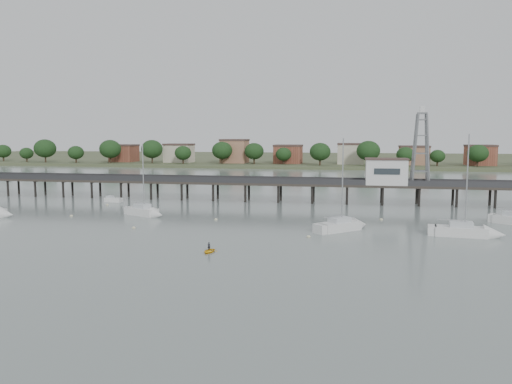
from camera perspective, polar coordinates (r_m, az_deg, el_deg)
ground_plane at (r=48.42m, az=-11.67°, el=-10.21°), size 500.00×500.00×0.00m
pier at (r=104.84m, az=0.84°, el=1.00°), size 150.00×5.00×5.50m
pier_building at (r=103.30m, az=14.65°, el=2.31°), size 8.40×5.40×5.30m
lattice_tower at (r=103.74m, az=18.31°, el=4.66°), size 3.20×3.20×15.50m
sailboat_d at (r=74.54m, az=23.55°, el=-4.24°), size 9.29×3.68×14.86m
sailboat_c at (r=74.50m, az=10.32°, el=-3.80°), size 8.03×7.72×14.22m
sailboat_b at (r=87.82m, az=-12.32°, el=-2.29°), size 8.03×5.38×12.94m
white_tender at (r=108.23m, az=-16.02°, el=-0.87°), size 3.79×1.87×1.42m
yellow_dinghy at (r=59.91m, az=-5.40°, el=-6.87°), size 1.69×0.64×2.31m
dinghy_occupant at (r=59.91m, az=-5.40°, el=-6.87°), size 0.73×1.03×0.23m
mooring_buoys at (r=79.57m, az=-2.00°, el=-3.45°), size 74.36×24.56×0.39m
far_shore at (r=283.22m, az=7.18°, el=3.82°), size 500.00×170.00×10.40m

